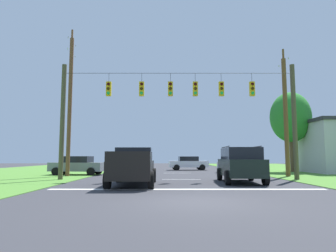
{
  "coord_description": "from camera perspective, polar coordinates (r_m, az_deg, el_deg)",
  "views": [
    {
      "loc": [
        -0.88,
        -9.86,
        1.45
      ],
      "look_at": [
        -0.8,
        11.53,
        3.7
      ],
      "focal_mm": 31.74,
      "sensor_mm": 36.0,
      "label": 1
    }
  ],
  "objects": [
    {
      "name": "lane_dash_2",
      "position": [
        34.15,
        1.29,
        -8.42
      ],
      "size": [
        2.5,
        0.15,
        0.01
      ],
      "primitive_type": "cube",
      "rotation": [
        0.0,
        0.0,
        1.57
      ],
      "color": "white",
      "rests_on": "ground"
    },
    {
      "name": "stop_bar_stripe",
      "position": [
        13.73,
        3.54,
        -12.03
      ],
      "size": [
        12.55,
        0.45,
        0.01
      ],
      "primitive_type": "cube",
      "color": "white",
      "rests_on": "ground"
    },
    {
      "name": "distant_car_oncoming",
      "position": [
        25.47,
        -17.12,
        -7.22
      ],
      "size": [
        4.44,
        2.31,
        1.52
      ],
      "color": "slate",
      "rests_on": "ground"
    },
    {
      "name": "suv_black",
      "position": [
        17.71,
        13.49,
        -7.09
      ],
      "size": [
        2.38,
        4.88,
        2.05
      ],
      "color": "black",
      "rests_on": "ground"
    },
    {
      "name": "utility_pole_mid_right",
      "position": [
        24.23,
        21.47,
        2.04
      ],
      "size": [
        0.33,
        1.95,
        9.8
      ],
      "color": "brown",
      "rests_on": "ground"
    },
    {
      "name": "distant_car_far_parked",
      "position": [
        28.64,
        13.79,
        -7.14
      ],
      "size": [
        4.4,
        2.22,
        1.52
      ],
      "color": "silver",
      "rests_on": "ground"
    },
    {
      "name": "overhead_signal_span",
      "position": [
        19.4,
        1.98,
        2.58
      ],
      "size": [
        15.42,
        0.31,
        7.57
      ],
      "color": "#4C4930",
      "rests_on": "ground"
    },
    {
      "name": "shoulder_grass_left",
      "position": [
        28.44,
        -29.39,
        -8.12
      ],
      "size": [
        16.0,
        80.0,
        0.03
      ],
      "primitive_type": "cube",
      "color": "#4B812F",
      "rests_on": "ground"
    },
    {
      "name": "ground_plane",
      "position": [
        10.0,
        4.98,
        -14.31
      ],
      "size": [
        120.0,
        120.0,
        0.0
      ],
      "primitive_type": "plane",
      "color": "#333338"
    },
    {
      "name": "utility_pole_near_left",
      "position": [
        24.17,
        -18.52,
        4.41
      ],
      "size": [
        0.3,
        1.88,
        11.49
      ],
      "color": "brown",
      "rests_on": "ground"
    },
    {
      "name": "pickup_truck",
      "position": [
        15.8,
        -6.86,
        -7.7
      ],
      "size": [
        2.36,
        5.44,
        1.95
      ],
      "color": "black",
      "rests_on": "ground"
    },
    {
      "name": "tree_roadside_right",
      "position": [
        31.48,
        22.26,
        1.53
      ],
      "size": [
        3.88,
        3.88,
        7.81
      ],
      "color": "brown",
      "rests_on": "ground"
    },
    {
      "name": "lane_dash_1",
      "position": [
        27.38,
        1.66,
        -9.02
      ],
      "size": [
        2.5,
        0.15,
        0.01
      ],
      "primitive_type": "cube",
      "rotation": [
        0.0,
        0.0,
        1.57
      ],
      "color": "white",
      "rests_on": "ground"
    },
    {
      "name": "distant_car_crossing_white",
      "position": [
        33.76,
        3.72,
        -7.1
      ],
      "size": [
        4.44,
        2.31,
        1.52
      ],
      "color": "silver",
      "rests_on": "ground"
    },
    {
      "name": "lane_dash_0",
      "position": [
        19.69,
        2.39,
        -10.2
      ],
      "size": [
        2.5,
        0.15,
        0.01
      ],
      "primitive_type": "cube",
      "rotation": [
        0.0,
        0.0,
        1.57
      ],
      "color": "white",
      "rests_on": "ground"
    }
  ]
}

